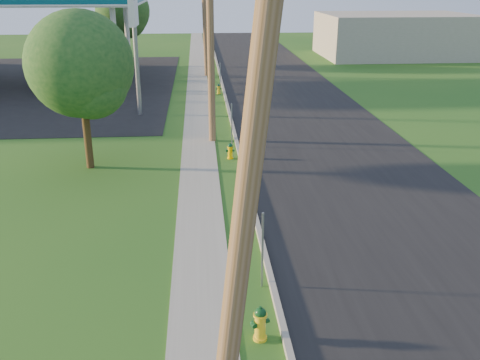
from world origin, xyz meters
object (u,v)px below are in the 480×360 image
object	(u,v)px
tree_lot	(124,13)
car_silver	(66,76)
price_pylon	(133,14)
tree_verge	(83,69)
hydrant_near	(260,323)
utility_pole_near	(248,180)
fuel_pump_ne	(76,79)
utility_pole_mid	(210,32)
hydrant_far	(219,89)
utility_pole_far	(204,12)
hydrant_mid	(230,151)
fuel_pump_se	(87,70)

from	to	relation	value
tree_lot	car_silver	size ratio (longest dim) A/B	1.57
price_pylon	tree_verge	xyz separation A→B (m)	(-1.04, -8.95, -1.47)
tree_verge	hydrant_near	bearing A→B (deg)	-64.24
utility_pole_near	tree_lot	world-z (taller)	utility_pole_near
fuel_pump_ne	car_silver	distance (m)	1.52
utility_pole_mid	fuel_pump_ne	size ratio (longest dim) A/B	3.06
fuel_pump_ne	car_silver	bearing A→B (deg)	127.75
tree_lot	hydrant_far	bearing A→B (deg)	-59.61
utility_pole_far	tree_lot	world-z (taller)	utility_pole_far
hydrant_mid	price_pylon	bearing A→B (deg)	119.13
hydrant_near	car_silver	xyz separation A→B (m)	(-10.40, 29.07, 0.35)
utility_pole_near	tree_lot	xyz separation A→B (m)	(-6.73, 41.65, -0.35)
tree_verge	car_silver	bearing A→B (deg)	105.49
utility_pole_far	car_silver	xyz separation A→B (m)	(-9.83, -3.80, -4.05)
tree_verge	hydrant_mid	bearing A→B (deg)	7.60
fuel_pump_se	hydrant_far	bearing A→B (deg)	-32.21
tree_verge	hydrant_far	distance (m)	15.88
utility_pole_mid	car_silver	xyz separation A→B (m)	(-9.83, 14.20, -4.20)
tree_verge	car_silver	distance (m)	18.60
fuel_pump_se	tree_verge	distance (m)	21.09
hydrant_mid	car_silver	world-z (taller)	car_silver
fuel_pump_ne	tree_lot	size ratio (longest dim) A/B	0.46
utility_pole_near	tree_lot	distance (m)	42.19
hydrant_far	tree_lot	bearing A→B (deg)	120.39
tree_lot	hydrant_mid	xyz separation A→B (m)	(7.40, -26.36, -4.11)
utility_pole_near	price_pylon	bearing A→B (deg)	99.42
tree_lot	fuel_pump_se	bearing A→B (deg)	-108.07
price_pylon	tree_verge	bearing A→B (deg)	-96.61
hydrant_near	fuel_pump_se	bearing A→B (deg)	106.55
utility_pole_far	car_silver	size ratio (longest dim) A/B	2.16
utility_pole_near	utility_pole_mid	xyz separation A→B (m)	(-0.00, 18.00, 0.15)
utility_pole_mid	tree_verge	xyz separation A→B (m)	(-4.94, -3.45, -0.99)
tree_verge	hydrant_mid	xyz separation A→B (m)	(5.61, 0.75, -3.63)
utility_pole_mid	car_silver	world-z (taller)	utility_pole_mid
hydrant_near	tree_lot	bearing A→B (deg)	100.73
hydrant_mid	utility_pole_near	bearing A→B (deg)	-92.52
hydrant_near	hydrant_mid	xyz separation A→B (m)	(0.10, 12.16, -0.05)
hydrant_far	car_silver	distance (m)	11.06
hydrant_far	hydrant_mid	bearing A→B (deg)	-90.25
utility_pole_near	hydrant_near	xyz separation A→B (m)	(0.57, 3.13, -4.41)
price_pylon	hydrant_mid	world-z (taller)	price_pylon
price_pylon	hydrant_far	distance (m)	8.78
utility_pole_near	fuel_pump_se	world-z (taller)	utility_pole_near
utility_pole_mid	utility_pole_near	bearing A→B (deg)	-90.00
tree_lot	hydrant_mid	bearing A→B (deg)	-74.31
car_silver	price_pylon	bearing A→B (deg)	-148.18
utility_pole_near	utility_pole_mid	world-z (taller)	utility_pole_mid
car_silver	fuel_pump_se	bearing A→B (deg)	-20.81
utility_pole_far	tree_lot	xyz separation A→B (m)	(-6.73, 5.65, -0.35)
utility_pole_near	fuel_pump_se	bearing A→B (deg)	104.27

